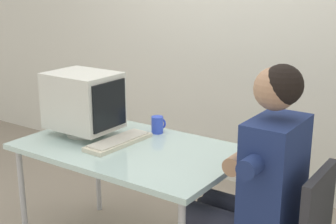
{
  "coord_description": "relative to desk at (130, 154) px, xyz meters",
  "views": [
    {
      "loc": [
        1.65,
        -1.99,
        1.66
      ],
      "look_at": [
        0.27,
        0.0,
        0.97
      ],
      "focal_mm": 50.35,
      "sensor_mm": 36.0,
      "label": 1
    }
  ],
  "objects": [
    {
      "name": "wall_back",
      "position": [
        0.3,
        1.4,
        0.83
      ],
      "size": [
        8.0,
        0.1,
        3.0
      ],
      "primitive_type": "cube",
      "color": "silver",
      "rests_on": "ground_plane"
    },
    {
      "name": "desk",
      "position": [
        0.0,
        0.0,
        0.0
      ],
      "size": [
        1.28,
        0.79,
        0.72
      ],
      "color": "#B7B7BC",
      "rests_on": "ground_plane"
    },
    {
      "name": "crt_monitor",
      "position": [
        -0.36,
        0.01,
        0.27
      ],
      "size": [
        0.43,
        0.33,
        0.39
      ],
      "color": "silver",
      "rests_on": "desk"
    },
    {
      "name": "keyboard",
      "position": [
        -0.08,
        -0.01,
        0.07
      ],
      "size": [
        0.17,
        0.45,
        0.03
      ],
      "color": "beige",
      "rests_on": "desk"
    },
    {
      "name": "person_seated",
      "position": [
        0.78,
        -0.0,
        0.03
      ],
      "size": [
        0.7,
        0.57,
        1.29
      ],
      "color": "navy",
      "rests_on": "ground_plane"
    },
    {
      "name": "desk_mug",
      "position": [
        -0.01,
        0.3,
        0.1
      ],
      "size": [
        0.07,
        0.09,
        0.11
      ],
      "color": "blue",
      "rests_on": "desk"
    }
  ]
}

